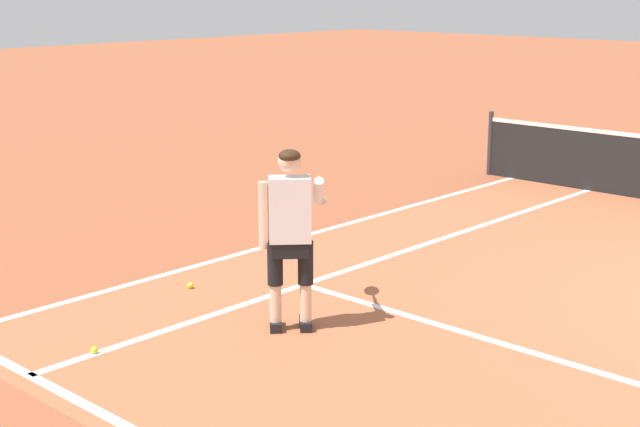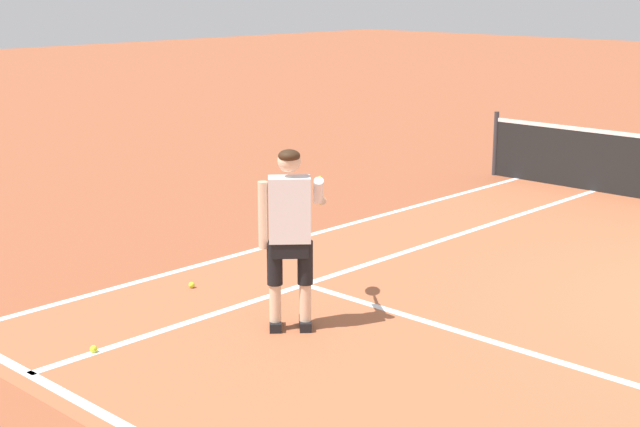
# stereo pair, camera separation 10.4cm
# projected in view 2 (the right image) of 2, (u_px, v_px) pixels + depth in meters

# --- Properties ---
(line_singles_left) EXTENTS (0.10, 9.66, 0.01)m
(line_singles_left) POSITION_uv_depth(u_px,v_px,m) (397.00, 255.00, 11.16)
(line_singles_left) COLOR white
(line_singles_left) RESTS_ON ground
(line_doubles_left) EXTENTS (0.10, 9.66, 0.01)m
(line_doubles_left) POSITION_uv_depth(u_px,v_px,m) (314.00, 234.00, 12.08)
(line_doubles_left) COLOR white
(line_doubles_left) RESTS_ON ground
(tennis_player) EXTENTS (0.76, 1.15, 1.71)m
(tennis_player) POSITION_uv_depth(u_px,v_px,m) (290.00, 227.00, 8.55)
(tennis_player) COLOR black
(tennis_player) RESTS_ON ground
(tennis_ball_near_feet) EXTENTS (0.07, 0.07, 0.07)m
(tennis_ball_near_feet) POSITION_uv_depth(u_px,v_px,m) (94.00, 349.00, 8.21)
(tennis_ball_near_feet) COLOR #CCE02D
(tennis_ball_near_feet) RESTS_ON ground
(tennis_ball_by_baseline) EXTENTS (0.07, 0.07, 0.07)m
(tennis_ball_by_baseline) POSITION_uv_depth(u_px,v_px,m) (192.00, 285.00, 9.95)
(tennis_ball_by_baseline) COLOR #CCE02D
(tennis_ball_by_baseline) RESTS_ON ground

